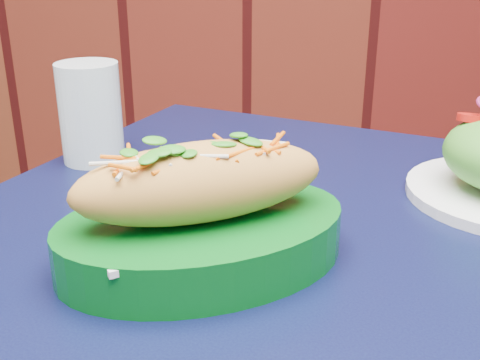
{
  "coord_description": "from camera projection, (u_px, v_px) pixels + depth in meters",
  "views": [
    {
      "loc": [
        -0.28,
        1.03,
        1.02
      ],
      "look_at": [
        -0.32,
        1.55,
        0.81
      ],
      "focal_mm": 45.0,
      "sensor_mm": 36.0,
      "label": 1
    }
  ],
  "objects": [
    {
      "name": "cafe_table",
      "position": [
        320.0,
        332.0,
        0.59
      ],
      "size": [
        1.04,
        1.04,
        0.75
      ],
      "rotation": [
        0.0,
        0.0,
        -0.37
      ],
      "color": "black",
      "rests_on": "ground"
    },
    {
      "name": "banh_mi_basket",
      "position": [
        202.0,
        215.0,
        0.52
      ],
      "size": [
        0.31,
        0.26,
        0.12
      ],
      "rotation": [
        0.0,
        0.0,
        0.43
      ],
      "color": "#055715",
      "rests_on": "cafe_table"
    },
    {
      "name": "water_glass",
      "position": [
        90.0,
        113.0,
        0.76
      ],
      "size": [
        0.08,
        0.08,
        0.13
      ],
      "primitive_type": "cylinder",
      "color": "silver",
      "rests_on": "cafe_table"
    }
  ]
}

